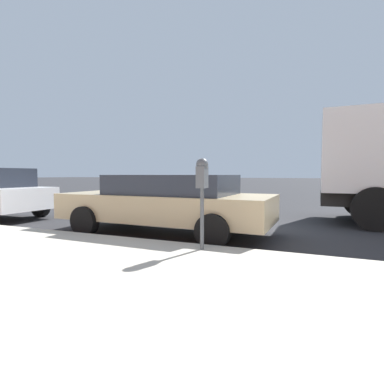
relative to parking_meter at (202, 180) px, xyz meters
The scene contains 4 objects.
ground_plane 2.89m from the parking_meter, 14.07° to the left, with size 220.00×220.00×0.00m, color #2B2B2D.
sidewalk 2.92m from the parking_meter, 166.29° to the left, with size 5.85×56.00×0.15m, color #B7B2A3.
parking_meter is the anchor object (origin of this frame).
car_tan 2.21m from the parking_meter, 42.10° to the left, with size 2.16×4.81×1.32m.
Camera 1 is at (-6.91, -2.26, 1.33)m, focal length 28.00 mm.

